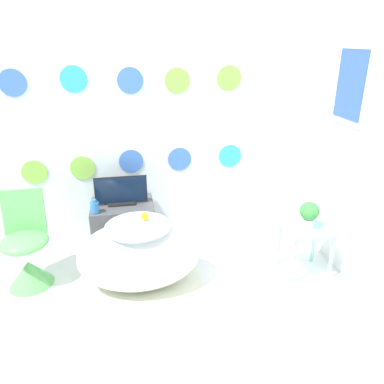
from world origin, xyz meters
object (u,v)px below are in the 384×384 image
(bathtub, at_px, (140,254))
(chair, at_px, (27,256))
(potted_plant_left, at_px, (309,213))
(tv, at_px, (121,192))
(vase, at_px, (95,207))

(bathtub, distance_m, chair, 0.91)
(potted_plant_left, bearing_deg, bathtub, 176.41)
(bathtub, height_order, chair, chair)
(bathtub, height_order, tv, tv)
(vase, xyz_separation_m, potted_plant_left, (1.74, -0.59, 0.07))
(tv, bearing_deg, bathtub, -79.67)
(tv, relative_size, vase, 3.74)
(bathtub, relative_size, chair, 1.26)
(chair, xyz_separation_m, vase, (0.54, 0.33, 0.24))
(vase, bearing_deg, bathtub, -54.70)
(bathtub, distance_m, tv, 0.72)
(tv, distance_m, vase, 0.29)
(vase, bearing_deg, tv, 32.83)
(chair, xyz_separation_m, potted_plant_left, (2.27, -0.26, 0.31))
(tv, bearing_deg, vase, -147.17)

